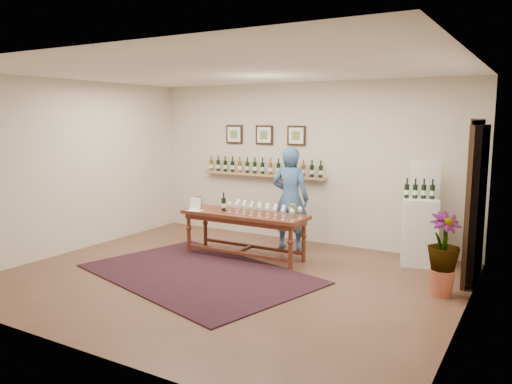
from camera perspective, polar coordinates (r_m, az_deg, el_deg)
The scene contains 14 objects.
ground at distance 6.99m, azimuth -3.36°, elevation -9.81°, with size 6.00×6.00×0.00m, color brown.
room_shell at distance 7.61m, azimuth 18.03°, elevation -0.02°, with size 6.00×6.00×6.00m.
rug at distance 7.18m, azimuth -6.59°, elevation -9.26°, with size 3.19×2.12×0.02m, color #49170D.
tasting_table at distance 7.83m, azimuth -1.35°, elevation -3.17°, with size 2.03×0.65×0.72m.
table_glasses at distance 7.60m, azimuth 0.82°, elevation -1.99°, with size 1.32×0.31×0.18m, color white, non-canonical shape.
table_bottles at distance 7.98m, azimuth -3.52°, elevation -1.11°, with size 0.27×0.15×0.29m, color black, non-canonical shape.
pitcher_left at distance 8.32m, azimuth -6.59°, elevation -1.08°, with size 0.13×0.13×0.20m, color #667347, non-canonical shape.
pitcher_right at distance 7.48m, azimuth 4.18°, elevation -2.12°, with size 0.13×0.13×0.20m, color #667347, non-canonical shape.
menu_card at distance 8.04m, azimuth -6.94°, elevation -1.36°, with size 0.23×0.17×0.21m, color white.
display_pedestal at distance 7.88m, azimuth 18.17°, elevation -4.31°, with size 0.50×0.50×1.00m, color white.
pedestal_bottles at distance 7.76m, azimuth 18.18°, elevation 0.28°, with size 0.27×0.07×0.27m, color black, non-canonical shape.
info_sign at distance 7.87m, azimuth 18.76°, elevation 1.57°, with size 0.44×0.02×0.60m, color white.
potted_plant at distance 6.60m, azimuth 20.60°, elevation -6.68°, with size 0.67×0.67×0.90m.
person at distance 8.30m, azimuth 3.94°, elevation -0.73°, with size 0.63×0.41×1.73m, color #375B83.
Camera 1 is at (3.68, -5.52, 2.19)m, focal length 35.00 mm.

